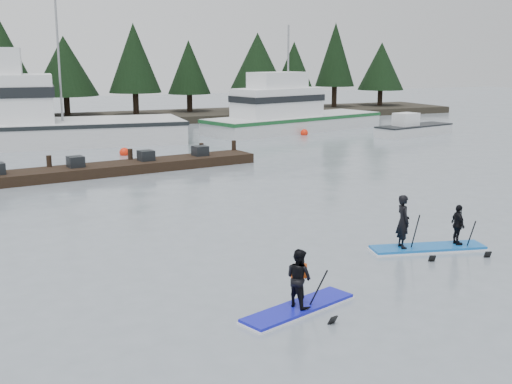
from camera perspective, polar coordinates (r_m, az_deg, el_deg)
name	(u,v)px	position (r m, az deg, el deg)	size (l,w,h in m)	color
ground	(352,280)	(16.43, 8.49, -7.76)	(160.00, 160.00, 0.00)	slate
far_shore	(84,120)	(55.92, -15.03, 6.22)	(70.00, 8.00, 0.60)	#2D281E
treeline	(84,123)	(55.95, -15.01, 5.92)	(60.00, 4.00, 8.00)	black
fishing_boat_large	(9,132)	(42.98, -21.14, 4.98)	(20.73, 7.48, 11.16)	silver
fishing_boat_medium	(291,123)	(48.51, 3.09, 6.17)	(15.20, 7.99, 8.68)	silver
skiff	(414,130)	(47.16, 13.87, 5.36)	(6.23, 1.87, 0.73)	silver
floating_dock	(117,168)	(31.55, -12.22, 2.09)	(14.35, 1.91, 0.48)	black
buoy_b	(124,155)	(37.27, -11.62, 3.23)	(0.55, 0.55, 0.55)	red
buoy_c	(304,135)	(46.11, 4.31, 5.08)	(0.54, 0.54, 0.54)	red
paddleboard_solo	(299,288)	(14.24, 3.82, -8.54)	(2.99, 1.62, 1.87)	#1216B1
paddleboard_duo	(427,232)	(19.18, 14.97, -3.43)	(3.42, 1.66, 2.15)	#135DB2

